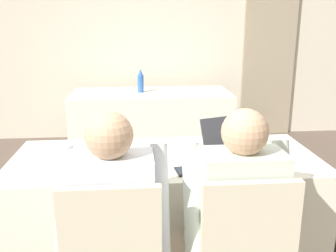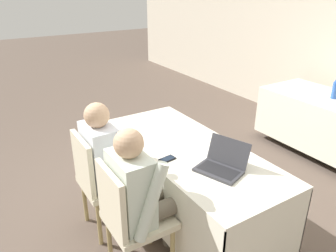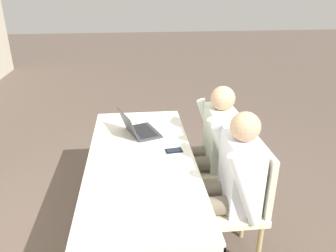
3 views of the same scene
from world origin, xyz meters
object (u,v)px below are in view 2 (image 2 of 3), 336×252
at_px(cell_phone, 167,159).
at_px(person_white_shirt, 142,192).
at_px(chair_near_left, 100,178).
at_px(person_checkered_shirt, 110,159).
at_px(laptop, 221,165).
at_px(water_bottle, 336,88).
at_px(chair_near_right, 129,216).

distance_m(cell_phone, person_white_shirt, 0.40).
bearing_deg(chair_near_left, person_checkered_shirt, -90.00).
relative_size(cell_phone, person_white_shirt, 0.11).
distance_m(laptop, cell_phone, 0.43).
bearing_deg(water_bottle, chair_near_left, -93.34).
xyz_separation_m(chair_near_left, person_white_shirt, (0.56, 0.10, 0.16)).
xyz_separation_m(laptop, chair_near_right, (-0.14, -0.71, -0.26)).
relative_size(chair_near_left, chair_near_right, 1.00).
bearing_deg(cell_phone, water_bottle, 87.45).
height_order(laptop, person_checkered_shirt, person_checkered_shirt).
distance_m(laptop, chair_near_right, 0.77).
height_order(chair_near_right, person_checkered_shirt, person_checkered_shirt).
relative_size(laptop, person_checkered_shirt, 0.34).
xyz_separation_m(cell_phone, chair_near_left, (-0.36, -0.45, -0.23)).
bearing_deg(person_checkered_shirt, person_white_shirt, -180.00).
bearing_deg(person_checkered_shirt, laptop, -139.53).
relative_size(laptop, chair_near_left, 0.44).
xyz_separation_m(water_bottle, person_checkered_shirt, (-0.17, -2.82, -0.19)).
bearing_deg(person_checkered_shirt, chair_near_right, 169.54).
height_order(person_checkered_shirt, person_white_shirt, same).
distance_m(cell_phone, water_bottle, 2.49).
height_order(laptop, chair_near_left, laptop).
bearing_deg(water_bottle, cell_phone, -85.65).
relative_size(water_bottle, person_white_shirt, 0.24).
height_order(cell_phone, person_white_shirt, person_white_shirt).
bearing_deg(chair_near_right, chair_near_left, 0.00).
distance_m(chair_near_left, person_white_shirt, 0.60).
distance_m(chair_near_right, person_checkered_shirt, 0.60).
bearing_deg(water_bottle, chair_near_right, -82.33).
height_order(cell_phone, person_checkered_shirt, person_checkered_shirt).
xyz_separation_m(laptop, water_bottle, (-0.53, 2.22, 0.09)).
bearing_deg(cell_phone, chair_near_right, -72.19).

